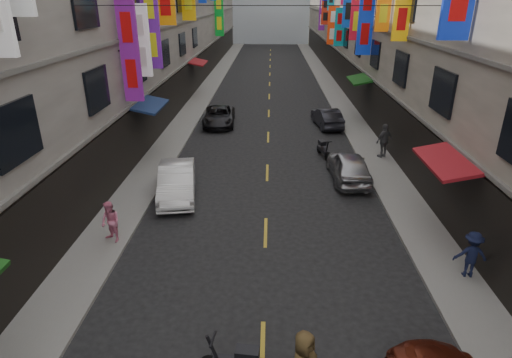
# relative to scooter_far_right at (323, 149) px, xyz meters

# --- Properties ---
(sidewalk_left) EXTENTS (2.00, 90.00, 0.12)m
(sidewalk_left) POSITION_rel_scooter_far_right_xyz_m (-9.09, 15.51, -0.38)
(sidewalk_left) COLOR slate
(sidewalk_left) RESTS_ON ground
(sidewalk_right) EXTENTS (2.00, 90.00, 0.12)m
(sidewalk_right) POSITION_rel_scooter_far_right_xyz_m (2.91, 15.51, -0.38)
(sidewalk_right) COLOR slate
(sidewalk_right) RESTS_ON ground
(street_awnings) EXTENTS (13.99, 35.20, 0.41)m
(street_awnings) POSITION_rel_scooter_far_right_xyz_m (-4.35, -0.49, 2.56)
(street_awnings) COLOR #174F15
(street_awnings) RESTS_ON ground
(lane_markings) EXTENTS (0.12, 80.20, 0.01)m
(lane_markings) POSITION_rel_scooter_far_right_xyz_m (-3.09, 12.51, -0.44)
(lane_markings) COLOR gold
(lane_markings) RESTS_ON ground
(scooter_far_right) EXTENTS (0.67, 1.78, 1.14)m
(scooter_far_right) POSITION_rel_scooter_far_right_xyz_m (0.00, 0.00, 0.00)
(scooter_far_right) COLOR black
(scooter_far_right) RESTS_ON ground
(car_left_mid) EXTENTS (2.23, 4.59, 1.45)m
(car_left_mid) POSITION_rel_scooter_far_right_xyz_m (-7.09, -5.41, 0.28)
(car_left_mid) COLOR white
(car_left_mid) RESTS_ON ground
(car_left_far) EXTENTS (2.31, 4.59, 1.25)m
(car_left_far) POSITION_rel_scooter_far_right_xyz_m (-6.53, 6.20, 0.18)
(car_left_far) COLOR black
(car_left_far) RESTS_ON ground
(car_right_mid) EXTENTS (1.80, 4.24, 1.43)m
(car_right_mid) POSITION_rel_scooter_far_right_xyz_m (0.86, -3.30, 0.27)
(car_right_mid) COLOR #A2A2A7
(car_right_mid) RESTS_ON ground
(car_right_far) EXTENTS (1.94, 4.08, 1.29)m
(car_right_far) POSITION_rel_scooter_far_right_xyz_m (0.91, 6.02, 0.20)
(car_right_far) COLOR #23242A
(car_right_far) RESTS_ON ground
(pedestrian_lfar) EXTENTS (0.91, 0.85, 1.54)m
(pedestrian_lfar) POSITION_rel_scooter_far_right_xyz_m (-8.62, -9.50, 0.45)
(pedestrian_lfar) COLOR pink
(pedestrian_lfar) RESTS_ON sidewalk_left
(pedestrian_rnear) EXTENTS (1.06, 0.63, 1.55)m
(pedestrian_rnear) POSITION_rel_scooter_far_right_xyz_m (3.34, -11.17, 0.45)
(pedestrian_rnear) COLOR black
(pedestrian_rnear) RESTS_ON sidewalk_right
(pedestrian_rfar) EXTENTS (1.27, 1.14, 1.89)m
(pedestrian_rfar) POSITION_rel_scooter_far_right_xyz_m (3.25, -0.26, 0.62)
(pedestrian_rfar) COLOR #545456
(pedestrian_rfar) RESTS_ON sidewalk_right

